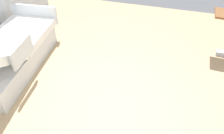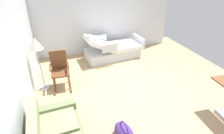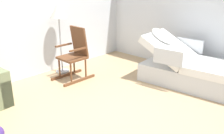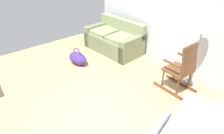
# 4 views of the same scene
# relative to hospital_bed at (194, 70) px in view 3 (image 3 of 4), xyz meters

# --- Properties ---
(ground_plane) EXTENTS (6.67, 6.67, 0.00)m
(ground_plane) POSITION_rel_hospital_bed_xyz_m (-1.93, 0.08, -0.31)
(ground_plane) COLOR tan
(back_wall) EXTENTS (5.54, 0.10, 2.70)m
(back_wall) POSITION_rel_hospital_bed_xyz_m (-1.93, 2.71, 1.04)
(back_wall) COLOR silver
(back_wall) RESTS_ON ground
(side_wall) EXTENTS (0.10, 5.36, 2.70)m
(side_wall) POSITION_rel_hospital_bed_xyz_m (0.79, 0.08, 1.04)
(side_wall) COLOR silver
(side_wall) RESTS_ON ground
(hospital_bed) EXTENTS (1.16, 2.15, 1.05)m
(hospital_bed) POSITION_rel_hospital_bed_xyz_m (0.00, 0.00, 0.00)
(hospital_bed) COLOR silver
(hospital_bed) RESTS_ON ground
(rocking_chair) EXTENTS (0.77, 0.51, 1.05)m
(rocking_chair) POSITION_rel_hospital_bed_xyz_m (-1.29, 1.93, 0.20)
(rocking_chair) COLOR brown
(rocking_chair) RESTS_ON ground
(floor_lamp) EXTENTS (0.34, 0.34, 1.48)m
(floor_lamp) POSITION_rel_hospital_bed_xyz_m (-1.28, 2.40, 0.92)
(floor_lamp) COLOR #B2B5BA
(floor_lamp) RESTS_ON ground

